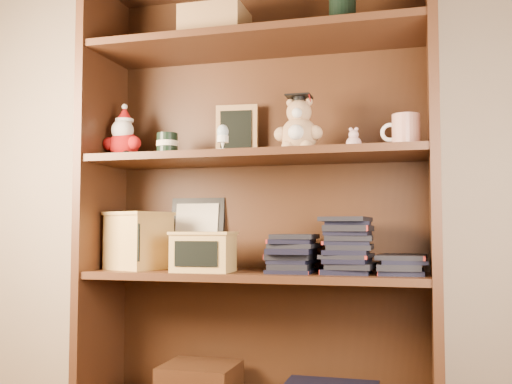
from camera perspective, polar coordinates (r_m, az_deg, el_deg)
bookcase at (r=2.09m, az=0.30°, el=-1.21°), size 1.20×0.35×1.60m
shelf_lower at (r=2.04m, az=0.00°, el=-7.94°), size 1.14×0.33×0.02m
shelf_upper at (r=2.05m, az=0.00°, el=3.28°), size 1.14×0.33×0.02m
santa_plush at (r=2.24m, az=-12.51°, el=5.06°), size 0.15×0.11×0.21m
teachers_tin at (r=2.17m, az=-8.45°, el=4.45°), size 0.08×0.08×0.09m
chalkboard_plaque at (r=2.20m, az=-1.84°, el=5.64°), size 0.16×0.09×0.20m
egg_cup at (r=2.02m, az=-3.19°, el=5.22°), size 0.04×0.04×0.09m
grad_teddy_bear at (r=2.02m, az=4.10°, el=5.91°), size 0.16×0.14×0.20m
pink_figurine at (r=1.99m, az=9.29°, el=4.76°), size 0.05×0.05×0.08m
teacher_mug at (r=1.99m, az=14.02°, el=5.59°), size 0.13×0.09×0.11m
certificate_frame at (r=2.25m, az=-5.64°, el=-3.87°), size 0.21×0.05×0.26m
treats_box at (r=2.19m, az=-11.12°, el=-4.53°), size 0.24×0.24×0.20m
pencils_box at (r=2.03m, az=-5.03°, el=-5.66°), size 0.21×0.15×0.13m
book_stack_left at (r=2.01m, az=3.57°, el=-5.82°), size 0.14×0.20×0.13m
book_stack_mid at (r=1.98m, az=8.85°, el=-4.89°), size 0.14×0.20×0.19m
book_stack_right at (r=1.97m, az=13.69°, el=-6.70°), size 0.14×0.20×0.06m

